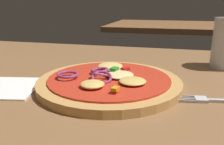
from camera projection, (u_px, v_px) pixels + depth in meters
dining_table at (93, 98)px, 0.41m from camera, size 1.12×0.83×0.03m
pizza at (109, 81)px, 0.42m from camera, size 0.25×0.25×0.03m
fork at (221, 100)px, 0.35m from camera, size 0.16×0.04×0.01m
napkin at (2, 87)px, 0.41m from camera, size 0.15×0.13×0.00m
background_table at (171, 26)px, 1.66m from camera, size 0.85×0.66×0.03m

